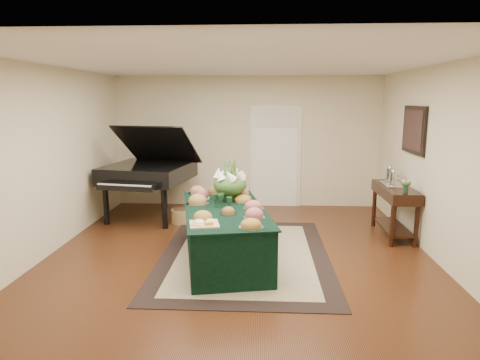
# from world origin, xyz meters

# --- Properties ---
(ground) EXTENTS (6.00, 6.00, 0.00)m
(ground) POSITION_xyz_m (0.00, 0.00, 0.00)
(ground) COLOR black
(ground) RESTS_ON ground
(area_rug) EXTENTS (2.40, 3.37, 0.01)m
(area_rug) POSITION_xyz_m (0.08, -0.02, 0.01)
(area_rug) COLOR black
(area_rug) RESTS_ON ground
(kitchen_doorway) EXTENTS (1.05, 0.07, 2.10)m
(kitchen_doorway) POSITION_xyz_m (0.60, 2.97, 1.02)
(kitchen_doorway) COLOR white
(kitchen_doorway) RESTS_ON ground
(buffet_table) EXTENTS (1.49, 2.43, 0.75)m
(buffet_table) POSITION_xyz_m (-0.19, -0.20, 0.38)
(buffet_table) COLOR black
(buffet_table) RESTS_ON ground
(food_platters) EXTENTS (1.21, 2.29, 0.13)m
(food_platters) POSITION_xyz_m (-0.20, 0.06, 0.79)
(food_platters) COLOR silver
(food_platters) RESTS_ON buffet_table
(cutting_board) EXTENTS (0.40, 0.40, 0.10)m
(cutting_board) POSITION_xyz_m (-0.36, -0.99, 0.78)
(cutting_board) COLOR tan
(cutting_board) RESTS_ON buffet_table
(green_goblets) EXTENTS (0.29, 0.31, 0.18)m
(green_goblets) POSITION_xyz_m (-0.23, -0.13, 0.84)
(green_goblets) COLOR #16371F
(green_goblets) RESTS_ON buffet_table
(floral_centerpiece) EXTENTS (0.51, 0.51, 0.51)m
(floral_centerpiece) POSITION_xyz_m (-0.15, 0.28, 1.05)
(floral_centerpiece) COLOR #16371F
(floral_centerpiece) RESTS_ON buffet_table
(grand_piano) EXTENTS (1.78, 1.93, 1.77)m
(grand_piano) POSITION_xyz_m (-1.81, 1.90, 0.89)
(grand_piano) COLOR black
(grand_piano) RESTS_ON ground
(wicker_basket) EXTENTS (0.40, 0.40, 0.25)m
(wicker_basket) POSITION_xyz_m (-1.13, 1.60, 0.12)
(wicker_basket) COLOR olive
(wicker_basket) RESTS_ON ground
(mahogany_sideboard) EXTENTS (0.45, 1.28, 0.83)m
(mahogany_sideboard) POSITION_xyz_m (2.50, 1.01, 0.64)
(mahogany_sideboard) COLOR black
(mahogany_sideboard) RESTS_ON ground
(tea_service) EXTENTS (0.34, 0.58, 0.30)m
(tea_service) POSITION_xyz_m (2.50, 1.26, 0.95)
(tea_service) COLOR silver
(tea_service) RESTS_ON mahogany_sideboard
(pink_bouquet) EXTENTS (0.17, 0.17, 0.21)m
(pink_bouquet) POSITION_xyz_m (2.50, 0.54, 0.97)
(pink_bouquet) COLOR #16371F
(pink_bouquet) RESTS_ON mahogany_sideboard
(wall_painting) EXTENTS (0.05, 0.95, 0.75)m
(wall_painting) POSITION_xyz_m (2.72, 1.01, 1.75)
(wall_painting) COLOR black
(wall_painting) RESTS_ON ground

